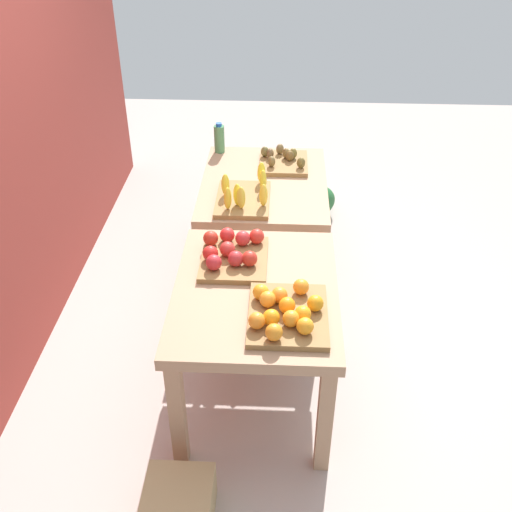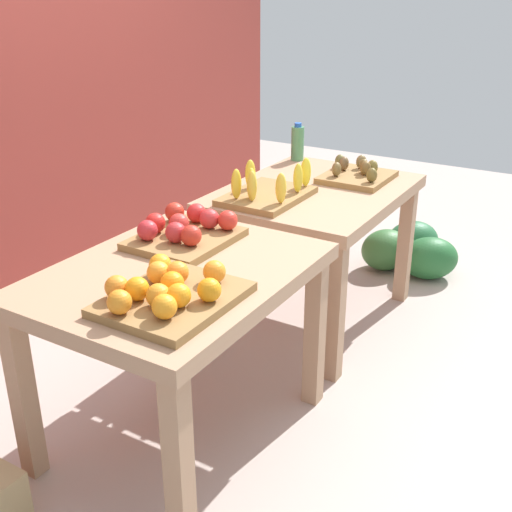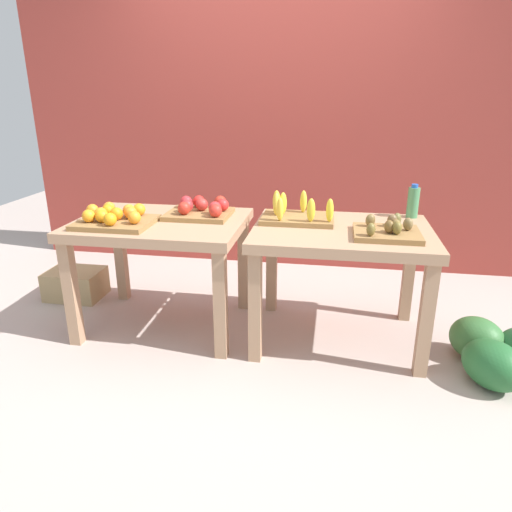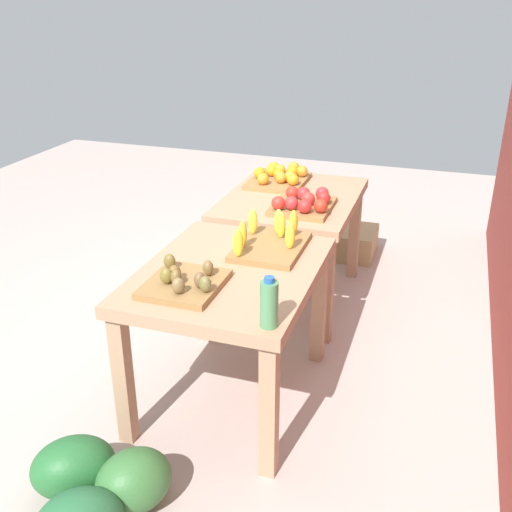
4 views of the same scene
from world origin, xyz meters
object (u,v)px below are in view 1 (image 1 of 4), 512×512
object	(u,v)px
display_table_right	(264,196)
banana_crate	(244,196)
apple_bin	(232,253)
display_table_left	(256,304)
orange_bin	(286,312)
watermelon_pile	(297,197)
water_bottle	(219,139)
kiwi_bin	(283,161)

from	to	relation	value
display_table_right	banana_crate	xyz separation A→B (m)	(-0.28, 0.11, 0.15)
apple_bin	banana_crate	world-z (taller)	banana_crate
display_table_left	display_table_right	bearing A→B (deg)	0.00
orange_bin	watermelon_pile	xyz separation A→B (m)	(2.23, -0.10, -0.64)
banana_crate	watermelon_pile	world-z (taller)	banana_crate
apple_bin	watermelon_pile	bearing A→B (deg)	-11.92
apple_bin	display_table_right	bearing A→B (deg)	-8.39
orange_bin	water_bottle	distance (m)	1.85
display_table_left	banana_crate	xyz separation A→B (m)	(0.84, 0.11, 0.15)
display_table_left	orange_bin	bearing A→B (deg)	-146.87
orange_bin	display_table_right	bearing A→B (deg)	6.29
orange_bin	kiwi_bin	size ratio (longest dim) A/B	1.23
water_bottle	display_table_right	bearing A→B (deg)	-142.99
display_table_left	kiwi_bin	distance (m)	1.38
display_table_right	water_bottle	distance (m)	0.58
display_table_left	display_table_right	size ratio (longest dim) A/B	1.00
display_table_left	water_bottle	bearing A→B (deg)	11.90
display_table_right	water_bottle	bearing A→B (deg)	37.01
orange_bin	banana_crate	distance (m)	1.10
display_table_right	kiwi_bin	bearing A→B (deg)	-25.61
display_table_left	banana_crate	bearing A→B (deg)	7.53
apple_bin	water_bottle	size ratio (longest dim) A/B	1.89
banana_crate	kiwi_bin	size ratio (longest dim) A/B	1.23
apple_bin	kiwi_bin	world-z (taller)	apple_bin
display_table_right	apple_bin	bearing A→B (deg)	171.61
display_table_right	banana_crate	distance (m)	0.33
apple_bin	water_bottle	world-z (taller)	water_bottle
water_bottle	kiwi_bin	bearing A→B (deg)	-113.05
display_table_right	apple_bin	xyz separation A→B (m)	(-0.89, 0.13, 0.15)
orange_bin	watermelon_pile	bearing A→B (deg)	-2.44
watermelon_pile	display_table_left	bearing A→B (deg)	173.08
kiwi_bin	orange_bin	bearing A→B (deg)	-178.88
orange_bin	water_bottle	size ratio (longest dim) A/B	2.09
display_table_right	display_table_left	bearing A→B (deg)	180.00
orange_bin	kiwi_bin	bearing A→B (deg)	1.12
water_bottle	orange_bin	bearing A→B (deg)	-165.04
watermelon_pile	display_table_right	bearing A→B (deg)	164.63
orange_bin	apple_bin	size ratio (longest dim) A/B	1.11
orange_bin	apple_bin	distance (m)	0.54
display_table_left	watermelon_pile	distance (m)	2.08
watermelon_pile	banana_crate	bearing A→B (deg)	163.07
display_table_right	water_bottle	xyz separation A→B (m)	(0.43, 0.33, 0.20)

